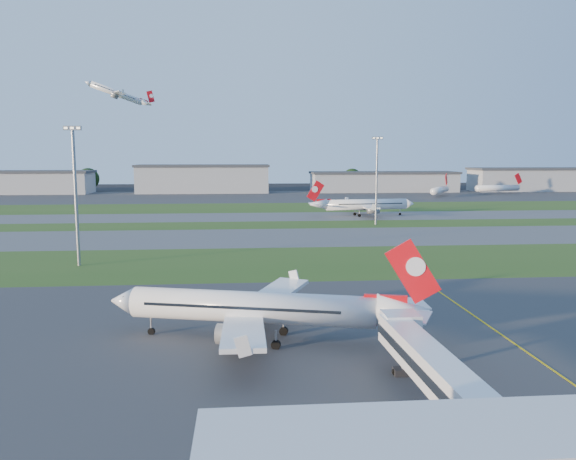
{
  "coord_description": "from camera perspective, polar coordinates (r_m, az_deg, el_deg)",
  "views": [
    {
      "loc": [
        -24.75,
        -53.93,
        20.63
      ],
      "look_at": [
        -16.23,
        46.91,
        7.0
      ],
      "focal_mm": 35.0,
      "sensor_mm": 36.0,
      "label": 1
    }
  ],
  "objects": [
    {
      "name": "grass_strip_c",
      "position": [
        221.29,
        1.61,
        2.32
      ],
      "size": [
        300.0,
        40.0,
        0.01
      ],
      "primitive_type": "cube",
      "color": "#33551C",
      "rests_on": "ground"
    },
    {
      "name": "hangar_east",
      "position": [
        319.41,
        9.67,
        4.87
      ],
      "size": [
        81.6,
        23.0,
        11.2
      ],
      "color": "#95989C",
      "rests_on": "ground"
    },
    {
      "name": "hangar_west",
      "position": [
        309.87,
        -8.61,
        5.18
      ],
      "size": [
        71.4,
        23.0,
        15.2
      ],
      "color": "#95989C",
      "rests_on": "ground"
    },
    {
      "name": "hangar_far_east",
      "position": [
        357.69,
        25.43,
        4.69
      ],
      "size": [
        96.9,
        23.0,
        13.2
      ],
      "color": "#95989C",
      "rests_on": "ground"
    },
    {
      "name": "tree_mid_east",
      "position": [
        329.65,
        6.53,
        5.22
      ],
      "size": [
        11.55,
        11.55,
        12.6
      ],
      "color": "black",
      "rests_on": "ground"
    },
    {
      "name": "mini_jet_far",
      "position": [
        314.51,
        20.54,
        4.02
      ],
      "size": [
        28.21,
        9.16,
        9.48
      ],
      "rotation": [
        0.0,
        0.0,
        0.23
      ],
      "color": "white",
      "rests_on": "ground"
    },
    {
      "name": "mini_jet_near",
      "position": [
        288.2,
        15.18,
        3.95
      ],
      "size": [
        17.22,
        24.82,
        9.48
      ],
      "rotation": [
        0.0,
        0.0,
        0.99
      ],
      "color": "white",
      "rests_on": "ground"
    },
    {
      "name": "tree_east",
      "position": [
        350.34,
        18.76,
        4.9
      ],
      "size": [
        10.45,
        10.45,
        11.4
      ],
      "color": "black",
      "rests_on": "ground"
    },
    {
      "name": "airliner_departing",
      "position": [
        270.9,
        -16.97,
        13.13
      ],
      "size": [
        27.85,
        23.35,
        8.86
      ],
      "rotation": [
        0.0,
        0.0,
        0.25
      ],
      "color": "white"
    },
    {
      "name": "jet_bridge",
      "position": [
        44.69,
        15.59,
        -14.46
      ],
      "size": [
        4.2,
        26.9,
        6.2
      ],
      "color": "silver",
      "rests_on": "ground"
    },
    {
      "name": "grass_strip_a",
      "position": [
        110.72,
        8.19,
        -3.14
      ],
      "size": [
        300.0,
        34.0,
        0.01
      ],
      "primitive_type": "cube",
      "color": "#33551C",
      "rests_on": "ground"
    },
    {
      "name": "grass_strip_b",
      "position": [
        167.07,
        3.73,
        0.56
      ],
      "size": [
        300.0,
        18.0,
        0.01
      ],
      "primitive_type": "cube",
      "color": "#33551C",
      "rests_on": "ground"
    },
    {
      "name": "taxiway_b",
      "position": [
        188.7,
        2.74,
        1.39
      ],
      "size": [
        300.0,
        26.0,
        0.01
      ],
      "primitive_type": "cube",
      "color": "#515154",
      "rests_on": "ground"
    },
    {
      "name": "tree_mid_west",
      "position": [
        320.31,
        -3.99,
        5.0
      ],
      "size": [
        9.9,
        9.9,
        10.8
      ],
      "color": "black",
      "rests_on": "ground"
    },
    {
      "name": "taxiway_a",
      "position": [
        142.62,
        5.22,
        -0.68
      ],
      "size": [
        300.0,
        32.0,
        0.01
      ],
      "primitive_type": "cube",
      "color": "#515154",
      "rests_on": "ground"
    },
    {
      "name": "hangar_far_west",
      "position": [
        333.67,
        -26.96,
        4.35
      ],
      "size": [
        91.8,
        23.0,
        12.2
      ],
      "color": "#95989C",
      "rests_on": "ground"
    },
    {
      "name": "tree_west",
      "position": [
        335.23,
        -19.63,
        4.92
      ],
      "size": [
        12.1,
        12.1,
        13.2
      ],
      "color": "black",
      "rests_on": "ground"
    },
    {
      "name": "ground",
      "position": [
        62.82,
        19.11,
        -11.94
      ],
      "size": [
        700.0,
        700.0,
        0.0
      ],
      "primitive_type": "plane",
      "color": "black",
      "rests_on": "ground"
    },
    {
      "name": "light_mast_centre",
      "position": [
        166.84,
        9.0,
        5.58
      ],
      "size": [
        3.2,
        0.7,
        25.8
      ],
      "color": "gray",
      "rests_on": "ground"
    },
    {
      "name": "apron_near",
      "position": [
        62.82,
        19.11,
        -11.93
      ],
      "size": [
        300.0,
        70.0,
        0.01
      ],
      "primitive_type": "cube",
      "color": "#333335",
      "rests_on": "ground"
    },
    {
      "name": "airliner_taxiing",
      "position": [
        191.27,
        7.88,
        2.56
      ],
      "size": [
        34.82,
        29.4,
        10.88
      ],
      "rotation": [
        0.0,
        0.0,
        3.26
      ],
      "color": "white",
      "rests_on": "ground"
    },
    {
      "name": "yellow_line",
      "position": [
        64.96,
        23.23,
        -11.49
      ],
      "size": [
        0.25,
        60.0,
        0.02
      ],
      "primitive_type": "cube",
      "color": "gold",
      "rests_on": "ground"
    },
    {
      "name": "apron_far",
      "position": [
        280.78,
        0.24,
        3.46
      ],
      "size": [
        400.0,
        80.0,
        0.01
      ],
      "primitive_type": "cube",
      "color": "#333335",
      "rests_on": "ground"
    },
    {
      "name": "light_mast_west",
      "position": [
        110.32,
        -20.79,
        4.15
      ],
      "size": [
        3.2,
        0.7,
        25.8
      ],
      "color": "gray",
      "rests_on": "ground"
    },
    {
      "name": "airliner_parked",
      "position": [
        62.87,
        -3.43,
        -7.93
      ],
      "size": [
        33.44,
        28.04,
        10.64
      ],
      "rotation": [
        0.0,
        0.0,
        -0.25
      ],
      "color": "white",
      "rests_on": "ground"
    }
  ]
}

